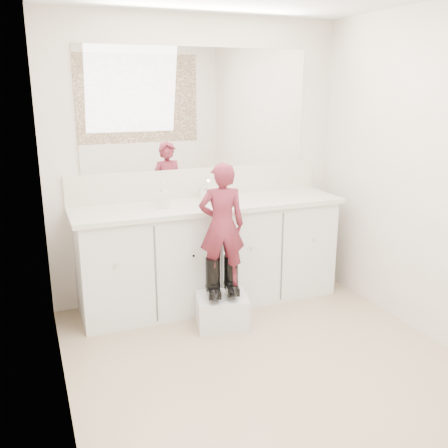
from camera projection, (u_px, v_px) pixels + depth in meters
name	position (u px, v px, depth m)	size (l,w,h in m)	color
floor	(275.00, 372.00, 3.31)	(3.00, 3.00, 0.00)	#948461
wall_back	(198.00, 161.00, 4.33)	(2.60, 2.60, 0.00)	beige
wall_left	(53.00, 216.00, 2.52)	(3.00, 3.00, 0.00)	beige
wall_right	(446.00, 180.00, 3.46)	(3.00, 3.00, 0.00)	beige
vanity_cabinet	(210.00, 255.00, 4.29)	(2.20, 0.55, 0.85)	silver
countertop	(210.00, 205.00, 4.16)	(2.28, 0.58, 0.04)	beige
backsplash	(199.00, 182.00, 4.36)	(2.28, 0.03, 0.25)	beige
mirror	(198.00, 109.00, 4.20)	(2.00, 0.02, 1.00)	white
faucet	(204.00, 193.00, 4.29)	(0.08, 0.08, 0.10)	silver
cup	(229.00, 195.00, 4.26)	(0.09, 0.09, 0.08)	beige
soap_bottle	(163.00, 195.00, 3.98)	(0.09, 0.09, 0.20)	beige
step_stool	(222.00, 311.00, 3.92)	(0.39, 0.32, 0.25)	silver
boot_left	(213.00, 278.00, 3.81)	(0.12, 0.22, 0.32)	black
boot_right	(231.00, 276.00, 3.87)	(0.12, 0.22, 0.32)	black
toddler	(222.00, 225.00, 3.73)	(0.35, 0.23, 0.95)	#A0314A
toothbrush	(230.00, 215.00, 3.74)	(0.01, 0.01, 0.14)	#D6537F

